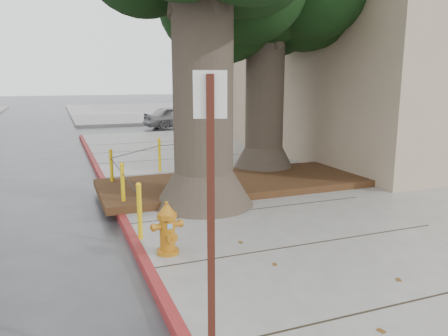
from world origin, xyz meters
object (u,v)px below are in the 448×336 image
Objects in this scene: car_silver at (177,117)px; car_red at (297,112)px; fire_hydrant at (167,229)px; signpost at (211,215)px.

car_silver is 1.02× the size of car_red.
fire_hydrant is at bearing 156.97° from car_silver.
car_silver is at bearing 99.39° from car_red.
signpost reaches higher than car_red.
fire_hydrant is 0.22× the size of car_silver.
signpost is 21.04m from car_silver.
car_silver is (5.19, 20.36, -1.03)m from signpost.
fire_hydrant is 0.31× the size of signpost.
fire_hydrant is at bearing 101.71° from signpost.
signpost is at bearing -102.45° from fire_hydrant.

